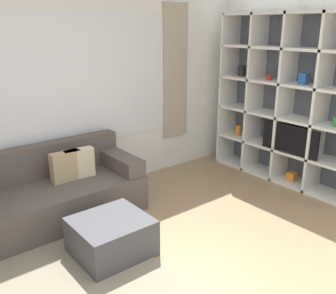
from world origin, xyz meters
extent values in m
cube|color=white|center=(0.00, 2.79, 1.35)|extent=(6.67, 0.07, 2.70)
cube|color=white|center=(0.00, 2.75, 1.45)|extent=(3.01, 0.01, 1.60)
cube|color=#B2A38E|center=(1.68, 2.74, 1.45)|extent=(0.44, 0.03, 1.90)
cube|color=white|center=(2.77, 1.38, 1.35)|extent=(0.07, 3.96, 2.70)
cube|color=gray|center=(-1.16, 1.35, 0.01)|extent=(2.22, 2.35, 0.01)
cube|color=#515660|center=(2.73, 1.43, 1.13)|extent=(0.02, 2.07, 2.27)
cube|color=white|center=(2.53, 0.92, 1.13)|extent=(0.41, 0.04, 2.27)
cube|color=white|center=(2.53, 1.43, 1.13)|extent=(0.41, 0.04, 2.27)
cube|color=white|center=(2.53, 1.95, 1.13)|extent=(0.41, 0.04, 2.27)
cube|color=white|center=(2.53, 2.47, 1.13)|extent=(0.41, 0.04, 2.27)
cube|color=white|center=(2.53, 1.43, 0.02)|extent=(0.41, 2.07, 0.04)
cube|color=white|center=(2.53, 1.43, 0.45)|extent=(0.41, 2.07, 0.04)
cube|color=white|center=(2.53, 1.43, 0.91)|extent=(0.41, 2.07, 0.04)
cube|color=white|center=(2.53, 1.43, 1.36)|extent=(0.41, 2.07, 0.04)
cube|color=white|center=(2.53, 1.43, 1.81)|extent=(0.41, 2.07, 0.04)
cube|color=white|center=(2.53, 1.43, 2.25)|extent=(0.41, 2.07, 0.04)
cube|color=black|center=(2.37, 1.20, 0.66)|extent=(0.04, 0.83, 0.39)
cube|color=black|center=(2.39, 1.20, 0.49)|extent=(0.10, 0.24, 0.03)
cube|color=#232328|center=(2.51, 2.20, 1.46)|extent=(0.09, 0.09, 0.15)
cube|color=orange|center=(2.51, 1.19, 0.10)|extent=(0.11, 0.11, 0.12)
cube|color=#2856A8|center=(2.51, 1.18, 1.45)|extent=(0.10, 0.10, 0.14)
cylinder|color=orange|center=(2.51, 2.20, 0.54)|extent=(0.09, 0.09, 0.15)
cylinder|color=#388947|center=(2.51, 0.68, 0.99)|extent=(0.08, 0.08, 0.12)
cylinder|color=red|center=(2.51, 1.71, 1.41)|extent=(0.09, 0.09, 0.06)
cube|color=#564C47|center=(-0.48, 2.26, 0.21)|extent=(1.96, 0.87, 0.41)
cube|color=#564C47|center=(-0.48, 2.61, 0.61)|extent=(1.96, 0.18, 0.39)
cube|color=#564C47|center=(0.39, 2.26, 0.51)|extent=(0.24, 0.81, 0.19)
cube|color=tan|center=(-0.27, 2.33, 0.58)|extent=(0.34, 0.13, 0.34)
cube|color=beige|center=(-0.11, 2.33, 0.58)|extent=(0.35, 0.15, 0.34)
cube|color=#47474C|center=(-0.31, 1.30, 0.18)|extent=(0.69, 0.64, 0.36)
camera|label=1|loc=(-1.85, -1.47, 2.11)|focal=40.00mm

